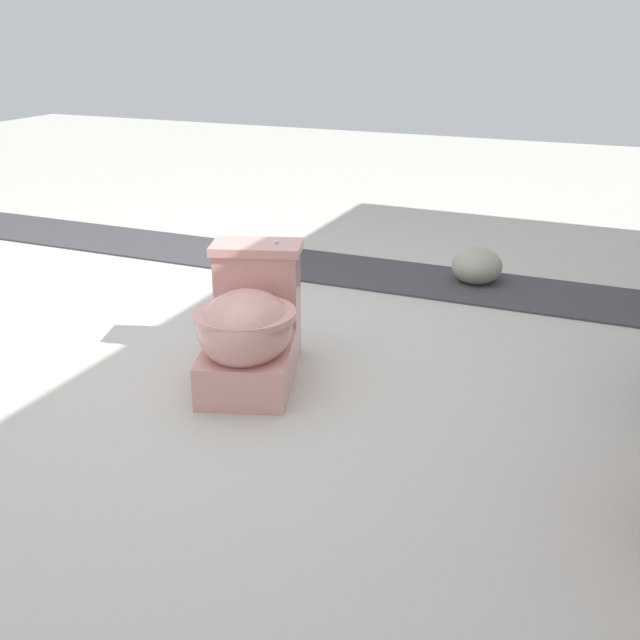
# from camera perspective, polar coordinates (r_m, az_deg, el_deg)

# --- Properties ---
(ground_plane) EXTENTS (14.00, 14.00, 0.00)m
(ground_plane) POSITION_cam_1_polar(r_m,az_deg,el_deg) (3.22, -8.81, -3.12)
(ground_plane) COLOR beige
(gravel_strip) EXTENTS (0.56, 8.00, 0.01)m
(gravel_strip) POSITION_cam_1_polar(r_m,az_deg,el_deg) (4.22, 6.99, 3.16)
(gravel_strip) COLOR #423F44
(gravel_strip) RESTS_ON ground
(toilet) EXTENTS (0.71, 0.55, 0.52)m
(toilet) POSITION_cam_1_polar(r_m,az_deg,el_deg) (2.95, -5.37, -0.61)
(toilet) COLOR #E09E93
(toilet) RESTS_ON ground
(boulder_near) EXTENTS (0.31, 0.30, 0.20)m
(boulder_near) POSITION_cam_1_polar(r_m,az_deg,el_deg) (4.19, 11.87, 4.06)
(boulder_near) COLOR #ADA899
(boulder_near) RESTS_ON ground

